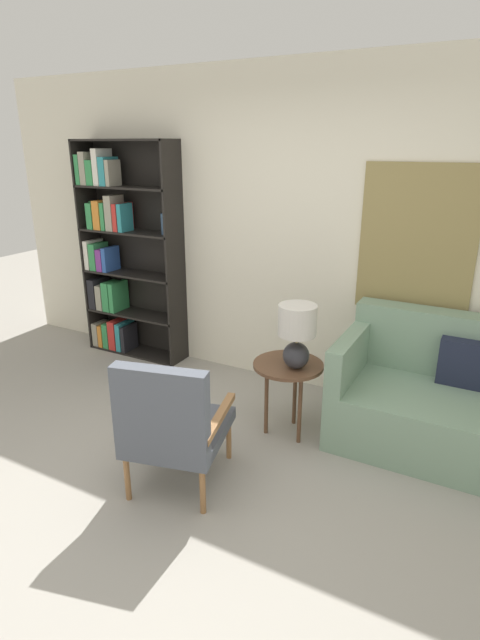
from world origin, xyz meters
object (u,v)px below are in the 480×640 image
bookshelf (119,254)px  couch (458,405)px  side_table (288,372)px  table_lamp (297,331)px  armchair (171,422)px

bookshelf → couch: (3.26, -0.28, -0.70)m
side_table → table_lamp: 0.35m
table_lamp → side_table: bearing=151.1°
armchair → couch: bearing=42.3°
armchair → side_table: armchair is taller
couch → table_lamp: bearing=-156.9°
couch → side_table: 1.21m
couch → table_lamp: table_lamp is taller
table_lamp → couch: bearing=23.1°
table_lamp → bookshelf: bearing=161.7°
couch → side_table: size_ratio=2.89×
armchair → couch: 2.01m
armchair → couch: size_ratio=0.55×
couch → table_lamp: 1.26m
couch → side_table: couch is taller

